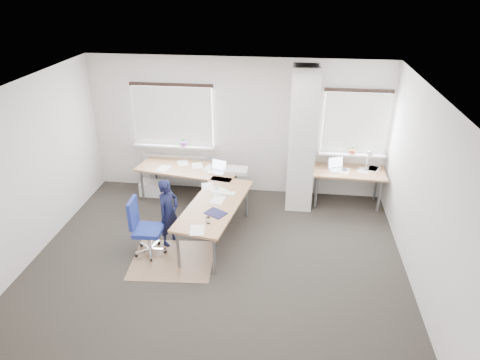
# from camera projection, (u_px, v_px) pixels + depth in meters

# --- Properties ---
(ground) EXTENTS (6.00, 6.00, 0.00)m
(ground) POSITION_uv_depth(u_px,v_px,m) (218.00, 259.00, 7.02)
(ground) COLOR #292421
(ground) RESTS_ON ground
(room_shell) EXTENTS (6.04, 5.04, 2.82)m
(room_shell) POSITION_uv_depth(u_px,v_px,m) (232.00, 150.00, 6.63)
(room_shell) COLOR beige
(room_shell) RESTS_ON ground
(floor_mat) EXTENTS (1.39, 1.20, 0.01)m
(floor_mat) POSITION_uv_depth(u_px,v_px,m) (173.00, 260.00, 6.99)
(floor_mat) COLOR #89664A
(floor_mat) RESTS_ON ground
(white_crate) EXTENTS (0.48, 0.34, 0.28)m
(white_crate) POSITION_uv_depth(u_px,v_px,m) (152.00, 188.00, 8.97)
(white_crate) COLOR white
(white_crate) RESTS_ON ground
(desk_main) EXTENTS (2.40, 2.97, 0.96)m
(desk_main) POSITION_uv_depth(u_px,v_px,m) (204.00, 186.00, 7.85)
(desk_main) COLOR brown
(desk_main) RESTS_ON ground
(desk_side) EXTENTS (1.42, 0.74, 1.22)m
(desk_side) POSITION_uv_depth(u_px,v_px,m) (349.00, 173.00, 8.38)
(desk_side) COLOR brown
(desk_side) RESTS_ON ground
(task_chair) EXTENTS (0.55, 0.54, 1.00)m
(task_chair) POSITION_uv_depth(u_px,v_px,m) (147.00, 239.00, 7.05)
(task_chair) COLOR navy
(task_chair) RESTS_ON ground
(person) EXTENTS (0.44, 0.52, 1.20)m
(person) POSITION_uv_depth(u_px,v_px,m) (169.00, 212.00, 7.18)
(person) COLOR black
(person) RESTS_ON ground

